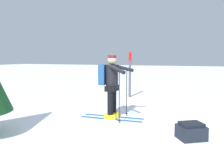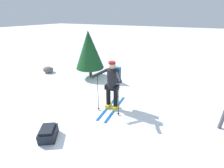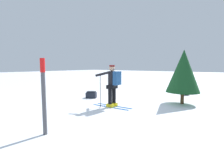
# 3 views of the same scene
# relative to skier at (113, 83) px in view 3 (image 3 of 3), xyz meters

# --- Properties ---
(ground_plane) EXTENTS (80.00, 80.00, 0.00)m
(ground_plane) POSITION_rel_skier_xyz_m (0.74, 0.49, -0.94)
(ground_plane) COLOR white
(skier) EXTENTS (0.99, 1.66, 1.64)m
(skier) POSITION_rel_skier_xyz_m (0.00, 0.00, 0.00)
(skier) COLOR #144C9E
(skier) RESTS_ON ground_plane
(dropped_backpack) EXTENTS (0.60, 0.63, 0.33)m
(dropped_backpack) POSITION_rel_skier_xyz_m (0.83, 2.00, -0.78)
(dropped_backpack) COLOR black
(dropped_backpack) RESTS_ON ground_plane
(trail_marker) EXTENTS (0.11, 0.11, 1.79)m
(trail_marker) POSITION_rel_skier_xyz_m (-3.15, -0.45, 0.10)
(trail_marker) COLOR #4C4C51
(trail_marker) RESTS_ON ground_plane
(rock_boulder) EXTENTS (0.58, 0.49, 0.32)m
(rock_boulder) POSITION_rel_skier_xyz_m (4.69, -1.47, -0.78)
(rock_boulder) COLOR #5B5651
(rock_boulder) RESTS_ON ground_plane
(pine_tree) EXTENTS (1.36, 1.36, 2.27)m
(pine_tree) POSITION_rel_skier_xyz_m (2.24, -1.99, 0.45)
(pine_tree) COLOR #4C331E
(pine_tree) RESTS_ON ground_plane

